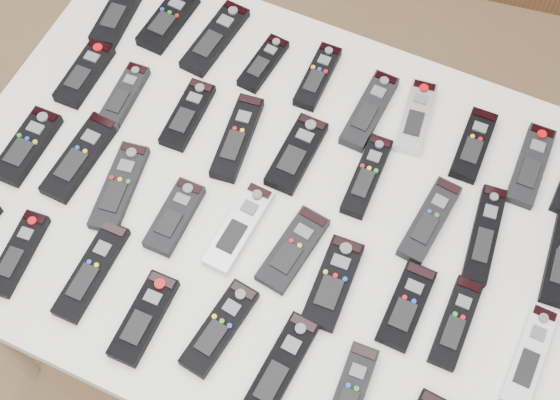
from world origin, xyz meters
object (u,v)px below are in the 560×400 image
at_px(remote_5, 369,111).
at_px(remote_15, 367,176).
at_px(remote_3, 263,63).
at_px(remote_32, 144,318).
at_px(table, 280,218).
at_px(remote_16, 430,221).
at_px(remote_13, 237,138).
at_px(remote_12, 188,115).
at_px(remote_24, 293,250).
at_px(remote_27, 456,323).
at_px(remote_1, 169,20).
at_px(remote_33, 220,328).
at_px(remote_7, 473,145).
at_px(remote_19, 27,146).
at_px(remote_0, 119,11).
at_px(remote_10, 85,73).
at_px(remote_8, 531,165).
at_px(remote_26, 406,306).
at_px(remote_11, 124,96).
at_px(remote_23, 239,228).
at_px(remote_25, 333,283).
at_px(remote_20, 80,157).
at_px(remote_4, 318,77).
at_px(remote_17, 484,235).
at_px(remote_21, 119,187).
at_px(remote_35, 350,394).
at_px(remote_14, 297,154).
at_px(remote_2, 215,38).
at_px(remote_30, 18,253).
at_px(remote_6, 416,117).
at_px(remote_34, 279,369).
at_px(remote_31, 92,271).
at_px(remote_28, 529,356).

relative_size(remote_5, remote_15, 1.05).
height_order(remote_3, remote_32, remote_32).
xyz_separation_m(table, remote_16, (0.27, 0.08, 0.07)).
bearing_deg(remote_13, remote_12, 168.25).
height_order(remote_24, remote_27, same).
distance_m(remote_1, remote_32, 0.67).
bearing_deg(remote_32, remote_27, 22.93).
xyz_separation_m(remote_27, remote_33, (-0.37, -0.18, 0.00)).
bearing_deg(remote_13, remote_27, -27.08).
distance_m(remote_3, remote_7, 0.46).
bearing_deg(remote_24, remote_19, -170.79).
bearing_deg(remote_0, remote_10, -89.90).
distance_m(remote_8, remote_15, 0.32).
distance_m(remote_5, remote_26, 0.41).
relative_size(remote_10, remote_11, 1.02).
relative_size(remote_23, remote_25, 1.07).
bearing_deg(remote_20, remote_4, 48.78).
xyz_separation_m(remote_0, remote_7, (0.80, -0.00, -0.00)).
relative_size(remote_8, remote_24, 1.07).
xyz_separation_m(remote_17, remote_26, (-0.08, -0.19, -0.00)).
bearing_deg(remote_13, remote_0, 146.23).
bearing_deg(remote_32, remote_21, 128.30).
bearing_deg(remote_33, table, 98.82).
bearing_deg(remote_35, remote_14, 121.56).
bearing_deg(remote_7, remote_17, -67.56).
relative_size(table, remote_17, 6.29).
xyz_separation_m(remote_2, remote_14, (0.27, -0.19, 0.00)).
height_order(remote_2, remote_23, same).
bearing_deg(remote_30, remote_14, 41.50).
xyz_separation_m(remote_4, remote_35, (0.31, -0.57, 0.00)).
relative_size(remote_6, remote_13, 0.87).
height_order(remote_12, remote_24, remote_12).
bearing_deg(remote_3, remote_4, 12.58).
relative_size(remote_23, remote_32, 1.10).
xyz_separation_m(remote_7, remote_13, (-0.43, -0.18, 0.00)).
xyz_separation_m(remote_0, remote_12, (0.26, -0.17, -0.00)).
bearing_deg(remote_26, remote_34, -128.10).
height_order(remote_0, remote_31, remote_0).
bearing_deg(remote_0, remote_32, -62.33).
bearing_deg(remote_14, remote_25, -51.00).
height_order(remote_1, remote_5, same).
xyz_separation_m(remote_7, remote_33, (-0.28, -0.54, 0.00)).
bearing_deg(remote_34, remote_28, 31.60).
xyz_separation_m(remote_0, remote_1, (0.11, 0.02, -0.00)).
relative_size(remote_8, remote_15, 1.03).
bearing_deg(remote_4, remote_24, -74.68).
xyz_separation_m(table, remote_34, (0.13, -0.29, 0.07)).
height_order(remote_19, remote_23, remote_19).
distance_m(remote_5, remote_21, 0.51).
distance_m(remote_11, remote_35, 0.74).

